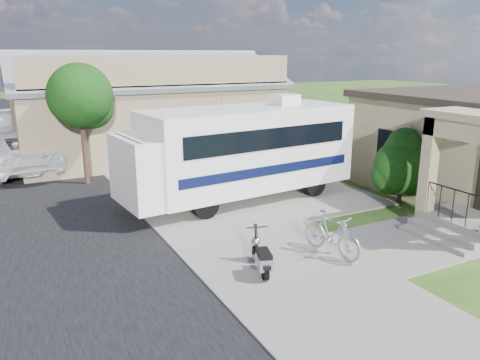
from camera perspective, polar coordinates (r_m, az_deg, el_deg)
name	(u,v)px	position (r m, az deg, el deg)	size (l,w,h in m)	color
ground	(301,249)	(12.33, 7.49, -8.28)	(120.00, 120.00, 0.00)	#183A0F
sidewalk_slab	(150,169)	(20.60, -10.87, 1.27)	(4.00, 80.00, 0.06)	slate
driveway_slab	(264,195)	(16.64, 2.96, -1.81)	(7.00, 6.00, 0.05)	slate
walk_slab	(415,240)	(13.51, 20.58, -6.90)	(4.00, 3.00, 0.05)	slate
warehouse	(145,113)	(24.28, -11.55, 8.02)	(12.50, 8.40, 5.04)	#877154
street_tree_a	(83,99)	(18.58, -18.60, 9.35)	(2.44, 2.40, 4.58)	#301F15
street_tree_b	(52,81)	(28.47, -21.93, 11.10)	(2.44, 2.40, 4.73)	#301F15
street_tree_c	(38,79)	(37.43, -23.36, 11.23)	(2.44, 2.40, 4.42)	#301F15
motorhome	(241,149)	(15.74, 0.07, 3.78)	(8.26, 3.28, 4.13)	silver
shrub	(402,164)	(16.54, 19.16, 1.83)	(2.07, 1.98, 2.54)	#301F15
scooter	(261,257)	(10.74, 2.62, -9.34)	(0.69, 1.40, 0.94)	black
bicycle	(332,236)	(11.78, 11.10, -6.73)	(0.51, 1.81, 1.09)	#9C9BA2
pickup_truck	(18,150)	(22.32, -25.43, 3.34)	(2.89, 6.26, 1.74)	white
van	(0,128)	(29.59, -27.21, 5.64)	(2.35, 5.78, 1.68)	white
garden_hose	(413,225)	(14.48, 20.33, -5.17)	(0.36, 0.36, 0.16)	#146621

